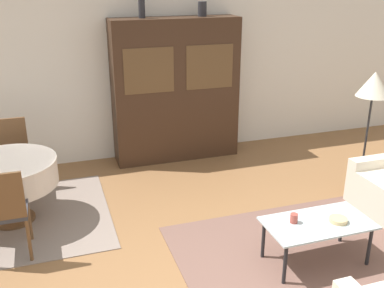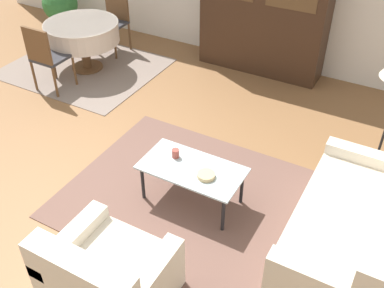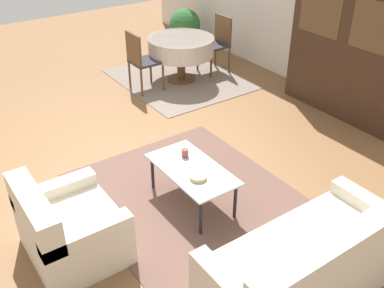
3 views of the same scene
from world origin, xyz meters
name	(u,v)px [view 1 (image 1 of 3)]	position (x,y,z in m)	size (l,w,h in m)	color
wall_back	(133,70)	(0.00, 3.63, 1.35)	(10.00, 0.06, 2.70)	silver
area_rug	(308,260)	(1.06, 0.27, 0.01)	(2.56, 2.12, 0.01)	brown
dining_rug	(9,221)	(-1.85, 2.01, 0.01)	(2.29, 1.91, 0.01)	gray
coffee_table	(318,226)	(1.11, 0.23, 0.41)	(1.05, 0.56, 0.44)	black
display_cabinet	(176,90)	(0.58, 3.34, 1.07)	(1.89, 0.48, 2.13)	#382316
dining_table	(7,174)	(-1.79, 2.02, 0.60)	(1.11, 1.11, 0.75)	brown
dining_chair_near	(3,209)	(-1.79, 1.24, 0.57)	(0.44, 0.44, 0.98)	brown
dining_chair_far	(11,152)	(-1.79, 2.80, 0.57)	(0.44, 0.44, 0.98)	brown
floor_lamp	(373,88)	(2.68, 1.57, 1.35)	(0.43, 0.43, 1.56)	black
cup	(294,218)	(0.88, 0.30, 0.50)	(0.07, 0.07, 0.09)	#9E4238
bowl	(338,220)	(1.29, 0.18, 0.47)	(0.18, 0.18, 0.04)	tan
vase_tall	(142,6)	(0.11, 3.34, 2.30)	(0.09, 0.09, 0.33)	#232328
vase_short	(202,9)	(1.00, 3.34, 2.23)	(0.12, 0.12, 0.21)	#232328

